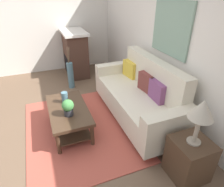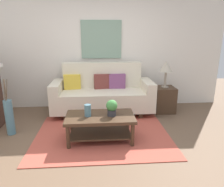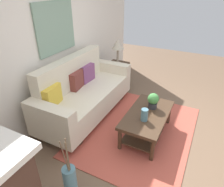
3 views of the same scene
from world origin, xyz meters
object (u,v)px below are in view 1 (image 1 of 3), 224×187
Objects in this scene: potted_plant_tabletop at (68,107)px; side_table at (189,159)px; throw_pillow_mustard at (130,69)px; coffee_table at (69,114)px; table_lamp at (202,111)px; tabletop_vase at (65,97)px; floor_vase at (71,75)px; fireplace at (75,53)px; throw_pillow_plum at (157,91)px; couch at (139,96)px; framed_painting at (171,28)px; throw_pillow_maroon at (147,83)px.

potted_plant_tabletop is 1.79m from side_table.
throw_pillow_mustard is 0.33× the size of coffee_table.
potted_plant_tabletop is at bearing -135.62° from side_table.
table_lamp reaches higher than side_table.
throw_pillow_mustard is 2.07m from side_table.
tabletop_vase reaches higher than floor_vase.
throw_pillow_mustard is 1.48m from floor_vase.
fireplace is (-3.75, -0.59, -0.41)m from table_lamp.
throw_pillow_plum is at bearing 66.35° from tabletop_vase.
couch reaches higher than coffee_table.
tabletop_vase is 1.41m from floor_vase.
throw_pillow_maroon is at bearing -90.00° from framed_painting.
throw_pillow_maroon is 1.88× the size of tabletop_vase.
throw_pillow_mustard reaches higher than coffee_table.
couch reaches higher than throw_pillow_mustard.
fireplace reaches higher than floor_vase.
tabletop_vase is at bearing -101.32° from throw_pillow_maroon.
table_lamp reaches higher than throw_pillow_maroon.
throw_pillow_plum is (0.33, 0.13, 0.25)m from couch.
fireplace is (-2.49, 0.64, 0.02)m from potted_plant_tabletop.
framed_painting is at bearing 80.88° from tabletop_vase.
framed_painting reaches higher than fireplace.
throw_pillow_maroon is 2.50m from fireplace.
potted_plant_tabletop is (0.10, -1.39, -0.11)m from throw_pillow_maroon.
couch is 1.37m from side_table.
fireplace is 0.85m from floor_vase.
throw_pillow_mustard is at bearing 175.48° from table_lamp.
throw_pillow_plum is 1.88× the size of tabletop_vase.
throw_pillow_maroon is 0.58× the size of floor_vase.
couch is 5.91× the size of throw_pillow_maroon.
framed_painting reaches higher than tabletop_vase.
framed_painting is (0.00, 0.34, 0.88)m from throw_pillow_maroon.
tabletop_vase is 2.10m from table_lamp.
tabletop_vase is at bearing -13.87° from floor_vase.
couch is 0.28m from throw_pillow_maroon.
throw_pillow_plum is at bearing 15.53° from fireplace.
framed_painting is at bearing 87.25° from coffee_table.
throw_pillow_mustard is (-0.66, 0.13, 0.25)m from couch.
throw_pillow_maroon reaches higher than coffee_table.
throw_pillow_mustard reaches higher than potted_plant_tabletop.
table_lamp is 0.63× the size of framed_painting.
framed_painting is (0.28, 1.72, 1.04)m from tabletop_vase.
coffee_table is at bearing -11.98° from floor_vase.
potted_plant_tabletop is at bearing -86.54° from framed_painting.
fireplace reaches higher than throw_pillow_plum.
framed_painting is (-1.36, 0.50, 0.57)m from table_lamp.
throw_pillow_mustard is 2.05m from table_lamp.
throw_pillow_maroon is at bearing 86.57° from coffee_table.
framed_painting is at bearing 90.00° from couch.
table_lamp is at bearing 44.38° from potted_plant_tabletop.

